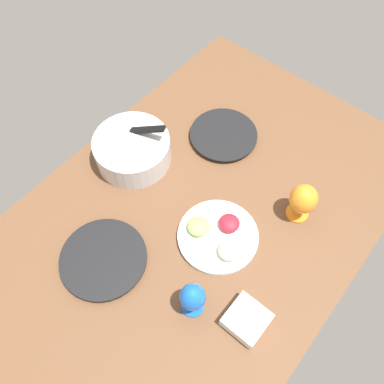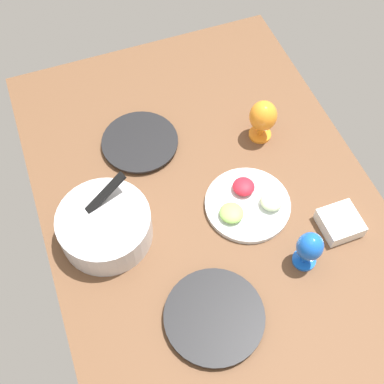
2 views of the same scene
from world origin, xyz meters
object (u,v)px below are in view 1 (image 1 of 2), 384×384
dinner_plate_left (104,259)px  mixing_bowl (132,149)px  fruit_platter (218,236)px  hurricane_glass_blue (193,298)px  dinner_plate_right (223,135)px  hurricane_glass_orange (303,200)px  square_bowl_white (247,319)px

dinner_plate_left → mixing_bowl: (35.44, 20.77, 4.41)cm
fruit_platter → hurricane_glass_blue: (-22.85, -8.03, 6.94)cm
mixing_bowl → hurricane_glass_blue: mixing_bowl is taller
dinner_plate_right → mixing_bowl: mixing_bowl is taller
fruit_platter → mixing_bowl: bearing=82.7°
dinner_plate_right → hurricane_glass_orange: 41.94cm
fruit_platter → hurricane_glass_blue: hurricane_glass_blue is taller
hurricane_glass_blue → hurricane_glass_orange: 47.86cm
fruit_platter → hurricane_glass_orange: 29.86cm
dinner_plate_left → hurricane_glass_orange: (54.28, -38.42, 8.21)cm
dinner_plate_right → hurricane_glass_blue: bearing=-150.6°
dinner_plate_left → hurricane_glass_blue: hurricane_glass_blue is taller
hurricane_glass_orange → square_bowl_white: size_ratio=1.37×
hurricane_glass_blue → square_bowl_white: hurricane_glass_blue is taller
fruit_platter → dinner_plate_right: bearing=35.1°
dinner_plate_left → mixing_bowl: 41.32cm
dinner_plate_left → dinner_plate_right: bearing=1.2°
dinner_plate_right → square_bowl_white: 69.95cm
dinner_plate_right → hurricane_glass_blue: hurricane_glass_blue is taller
mixing_bowl → dinner_plate_left: bearing=-149.6°
hurricane_glass_blue → square_bowl_white: size_ratio=1.26×
hurricane_glass_blue → square_bowl_white: 17.51cm
fruit_platter → hurricane_glass_orange: size_ratio=1.71×
dinner_plate_left → hurricane_glass_orange: hurricane_glass_orange is taller
fruit_platter → square_bowl_white: bearing=-125.2°
fruit_platter → hurricane_glass_blue: 25.19cm
hurricane_glass_blue → mixing_bowl: bearing=61.3°
dinner_plate_right → fruit_platter: fruit_platter is taller
dinner_plate_right → mixing_bowl: bearing=146.4°
dinner_plate_left → square_bowl_white: (13.51, -46.30, 1.37)cm
square_bowl_white → mixing_bowl: bearing=71.9°
mixing_bowl → hurricane_glass_blue: bearing=-118.7°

